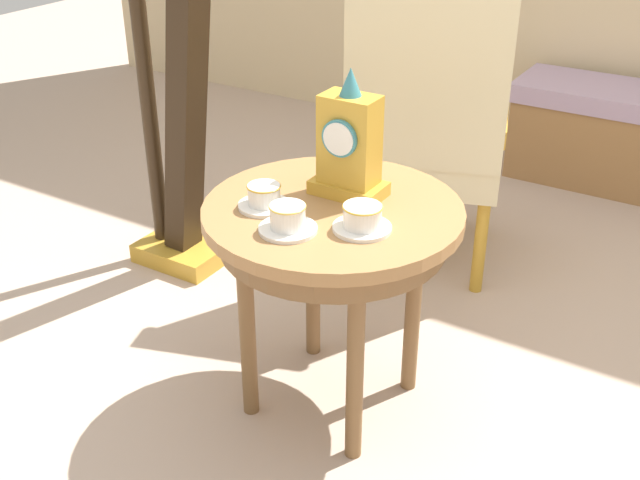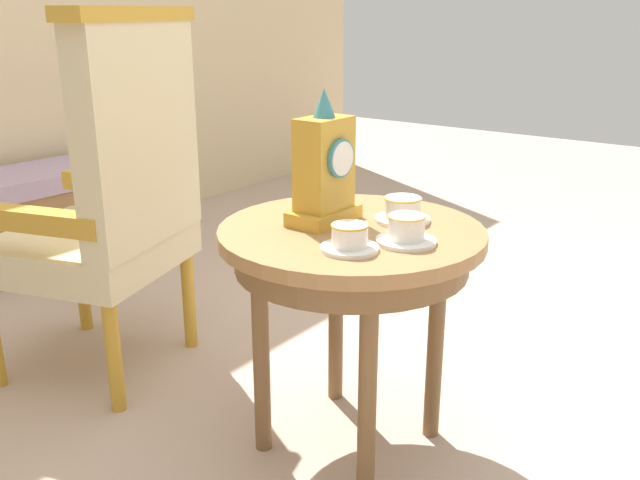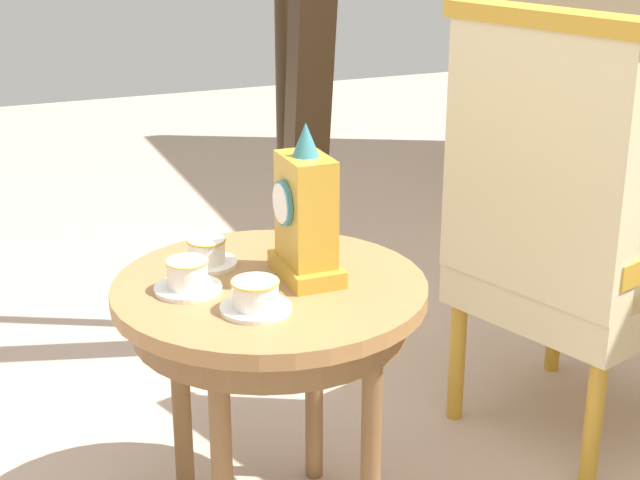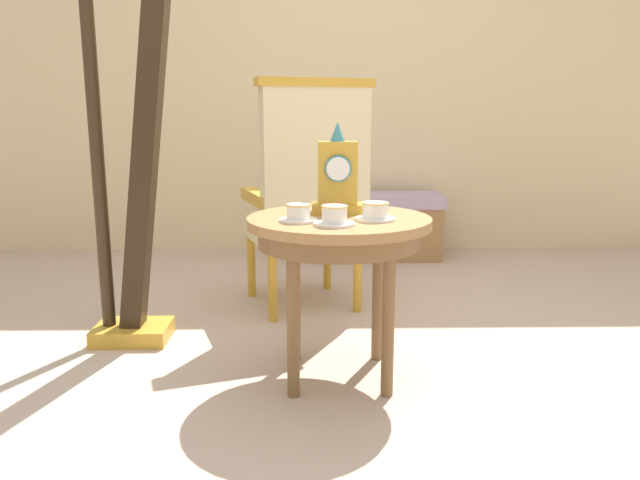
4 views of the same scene
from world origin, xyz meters
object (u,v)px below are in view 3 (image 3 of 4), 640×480
(teacup_left, at_px, (207,254))
(mantel_clock, at_px, (305,217))
(side_table, at_px, (270,316))
(armchair, at_px, (562,228))
(teacup_center, at_px, (255,297))
(harp, at_px, (301,127))
(teacup_right, at_px, (188,277))

(teacup_left, distance_m, mantel_clock, 0.25)
(side_table, bearing_deg, armchair, 97.81)
(teacup_center, relative_size, mantel_clock, 0.42)
(teacup_center, distance_m, harp, 1.09)
(side_table, height_order, teacup_center, teacup_center)
(teacup_left, relative_size, mantel_clock, 0.40)
(teacup_left, distance_m, harp, 0.87)
(harp, bearing_deg, side_table, -24.93)
(mantel_clock, bearing_deg, teacup_right, -94.68)
(harp, bearing_deg, teacup_right, -34.31)
(teacup_center, bearing_deg, teacup_right, -146.41)
(side_table, height_order, armchair, armchair)
(side_table, relative_size, teacup_left, 5.01)
(side_table, distance_m, mantel_clock, 0.23)
(teacup_right, distance_m, harp, 1.01)
(side_table, bearing_deg, harp, 155.07)
(teacup_right, bearing_deg, armchair, 95.12)
(teacup_left, distance_m, armchair, 0.91)
(teacup_right, bearing_deg, harp, 145.69)
(side_table, height_order, teacup_left, teacup_left)
(teacup_center, bearing_deg, mantel_clock, 129.22)
(teacup_left, bearing_deg, teacup_right, -31.80)
(side_table, relative_size, harp, 0.37)
(teacup_center, xyz_separation_m, harp, (-0.98, 0.47, 0.08))
(teacup_left, relative_size, armchair, 0.12)
(side_table, relative_size, armchair, 0.58)
(teacup_right, bearing_deg, teacup_left, 148.20)
(teacup_right, relative_size, mantel_clock, 0.42)
(side_table, xyz_separation_m, mantel_clock, (-0.00, 0.08, 0.21))
(teacup_center, bearing_deg, teacup_left, -175.19)
(teacup_right, xyz_separation_m, teacup_center, (0.15, 0.10, -0.00))
(teacup_left, xyz_separation_m, mantel_clock, (0.14, 0.18, 0.11))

